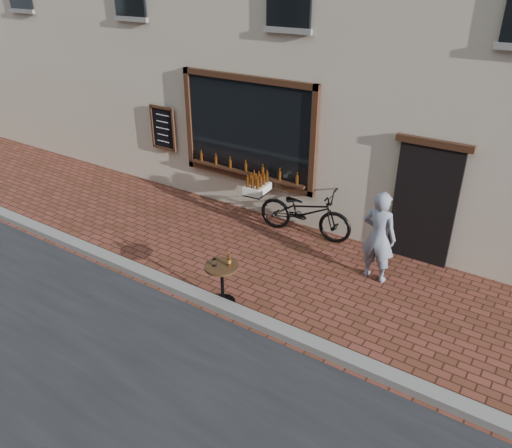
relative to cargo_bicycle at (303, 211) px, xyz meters
The scene contains 5 objects.
ground 3.19m from the cargo_bicycle, 83.89° to the right, with size 90.00×90.00×0.00m, color #4F2719.
kerb 2.98m from the cargo_bicycle, 83.47° to the right, with size 90.00×0.25×0.12m, color slate.
cargo_bicycle is the anchor object (origin of this frame).
bistro_table 2.78m from the cargo_bicycle, 88.64° to the right, with size 0.55×0.55×0.95m.
pedestrian 1.99m from the cargo_bicycle, 21.38° to the right, with size 0.60×0.39×1.64m, color slate.
Camera 1 is at (3.86, -4.88, 4.87)m, focal length 35.00 mm.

